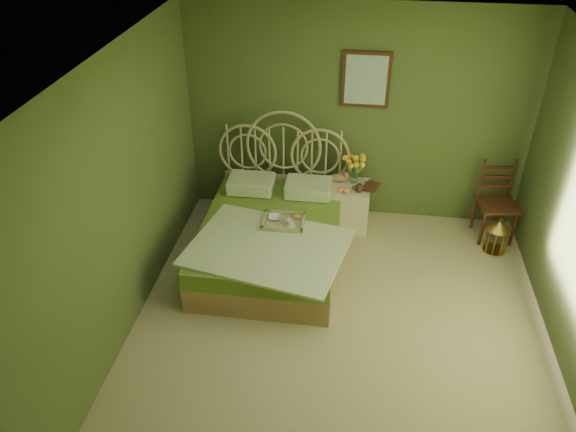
# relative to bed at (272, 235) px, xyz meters

# --- Properties ---
(floor) EXTENTS (4.50, 4.50, 0.00)m
(floor) POSITION_rel_bed_xyz_m (0.83, -1.14, -0.30)
(floor) COLOR tan
(floor) RESTS_ON ground
(ceiling) EXTENTS (4.50, 4.50, 0.00)m
(ceiling) POSITION_rel_bed_xyz_m (0.83, -1.14, 2.30)
(ceiling) COLOR silver
(ceiling) RESTS_ON wall_back
(wall_back) EXTENTS (4.00, 0.00, 4.00)m
(wall_back) POSITION_rel_bed_xyz_m (0.83, 1.11, 1.00)
(wall_back) COLOR #47562D
(wall_back) RESTS_ON floor
(wall_left) EXTENTS (0.00, 4.50, 4.50)m
(wall_left) POSITION_rel_bed_xyz_m (-1.17, -1.14, 1.00)
(wall_left) COLOR #47562D
(wall_left) RESTS_ON floor
(wall_art) EXTENTS (0.54, 0.04, 0.64)m
(wall_art) POSITION_rel_bed_xyz_m (0.91, 1.09, 1.45)
(wall_art) COLOR #351D0E
(wall_art) RESTS_ON wall_back
(bed) EXTENTS (1.75, 2.21, 1.37)m
(bed) POSITION_rel_bed_xyz_m (0.00, 0.00, 0.00)
(bed) COLOR tan
(bed) RESTS_ON floor
(nightstand) EXTENTS (0.49, 0.50, 0.97)m
(nightstand) POSITION_rel_bed_xyz_m (0.82, 0.79, 0.05)
(nightstand) COLOR #EDE8C1
(nightstand) RESTS_ON floor
(chair) EXTENTS (0.46, 0.46, 0.94)m
(chair) POSITION_rel_bed_xyz_m (2.53, 0.84, 0.22)
(chair) COLOR #351D0E
(chair) RESTS_ON floor
(birdcage) EXTENTS (0.26, 0.26, 0.40)m
(birdcage) POSITION_rel_bed_xyz_m (2.53, 0.48, -0.11)
(birdcage) COLOR gold
(birdcage) RESTS_ON floor
(book_lower) EXTENTS (0.16, 0.21, 0.02)m
(book_lower) POSITION_rel_bed_xyz_m (0.99, 0.80, 0.25)
(book_lower) COLOR #381E0F
(book_lower) RESTS_ON nightstand
(book_upper) EXTENTS (0.26, 0.29, 0.02)m
(book_upper) POSITION_rel_bed_xyz_m (0.99, 0.80, 0.27)
(book_upper) COLOR #472819
(book_upper) RESTS_ON nightstand
(cereal_bowl) EXTENTS (0.17, 0.17, 0.04)m
(cereal_bowl) POSITION_rel_bed_xyz_m (0.05, -0.01, 0.25)
(cereal_bowl) COLOR white
(cereal_bowl) RESTS_ON bed
(coffee_cup) EXTENTS (0.09, 0.09, 0.08)m
(coffee_cup) POSITION_rel_bed_xyz_m (0.23, -0.12, 0.27)
(coffee_cup) COLOR white
(coffee_cup) RESTS_ON bed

